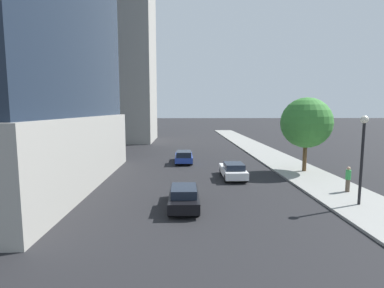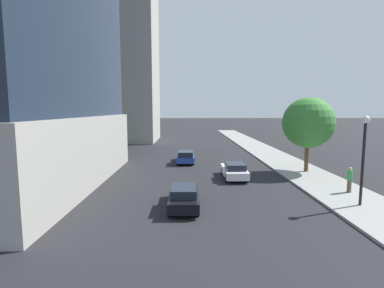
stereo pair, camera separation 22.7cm
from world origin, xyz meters
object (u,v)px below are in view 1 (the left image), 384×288
object	(u,v)px
street_lamp	(363,146)
pedestrian_green_shirt	(348,179)
street_tree	(306,123)
construction_building	(114,34)
car_blue	(184,157)
car_white	(233,170)
car_black	(184,196)

from	to	relation	value
street_lamp	pedestrian_green_shirt	xyz separation A→B (m)	(0.83, 2.69, -2.60)
street_tree	pedestrian_green_shirt	world-z (taller)	street_tree
construction_building	car_blue	xyz separation A→B (m)	(12.39, -23.13, -18.43)
car_white	car_black	bearing A→B (deg)	-119.59
car_black	car_white	bearing A→B (deg)	60.41
construction_building	pedestrian_green_shirt	size ratio (longest dim) A/B	24.65
pedestrian_green_shirt	car_blue	bearing A→B (deg)	133.10
car_black	car_white	distance (m)	8.40
street_lamp	street_tree	world-z (taller)	street_tree
construction_building	street_lamp	distance (m)	46.82
construction_building	car_white	distance (m)	39.18
construction_building	car_blue	world-z (taller)	construction_building
street_lamp	street_tree	xyz separation A→B (m)	(0.66, 9.54, 0.93)
car_black	car_blue	distance (m)	14.52
pedestrian_green_shirt	car_black	bearing A→B (deg)	-167.47
car_black	car_blue	size ratio (longest dim) A/B	0.96
street_tree	car_blue	world-z (taller)	street_tree
construction_building	car_black	xyz separation A→B (m)	(12.39, -37.65, -18.46)
car_black	pedestrian_green_shirt	distance (m)	11.53
construction_building	car_blue	distance (m)	32.07
street_lamp	car_white	size ratio (longest dim) A/B	1.19
street_lamp	car_white	distance (m)	10.22
car_black	street_tree	bearing A→B (deg)	40.16
car_blue	street_lamp	bearing A→B (deg)	-54.70
car_white	pedestrian_green_shirt	bearing A→B (deg)	-34.10
car_black	pedestrian_green_shirt	bearing A→B (deg)	12.53
construction_building	car_white	size ratio (longest dim) A/B	9.65
street_lamp	car_blue	distance (m)	18.27
car_black	car_blue	xyz separation A→B (m)	(0.00, 14.52, 0.03)
street_lamp	car_blue	bearing A→B (deg)	125.30
street_tree	car_black	size ratio (longest dim) A/B	1.51
car_blue	construction_building	bearing A→B (deg)	118.18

